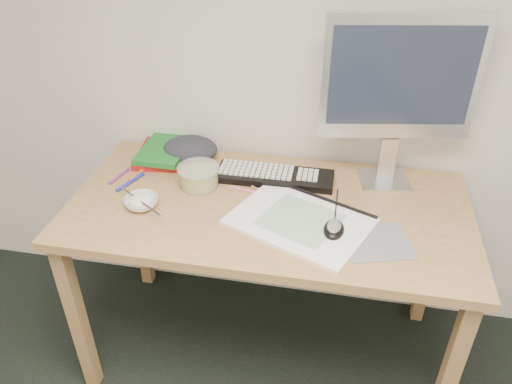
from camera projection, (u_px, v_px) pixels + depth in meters
desk at (268, 223)px, 1.79m from camera, size 1.40×0.70×0.75m
mousepad at (378, 242)px, 1.57m from camera, size 0.25×0.24×0.00m
sketchpad at (300, 221)px, 1.66m from camera, size 0.53×0.46×0.01m
keyboard at (275, 176)px, 1.88m from camera, size 0.44×0.14×0.03m
monitor at (400, 83)px, 1.67m from camera, size 0.53×0.19×0.62m
mouse at (334, 226)px, 1.59m from camera, size 0.07×0.11×0.04m
rice_bowl at (142, 202)px, 1.73m from camera, size 0.13×0.13×0.04m
chopsticks at (141, 202)px, 1.69m from camera, size 0.19×0.14×0.02m
fruit_tub at (199, 176)px, 1.83m from camera, size 0.18×0.18×0.08m
book_red at (162, 154)px, 2.03m from camera, size 0.21×0.27×0.02m
book_green at (164, 150)px, 2.00m from camera, size 0.18×0.25×0.02m
cloth_lump at (190, 149)px, 2.00m from camera, size 0.21×0.18×0.08m
pencil_pink at (255, 192)px, 1.80m from camera, size 0.20×0.05×0.01m
pencil_tan at (265, 194)px, 1.80m from camera, size 0.15×0.12×0.01m
pencil_black at (300, 204)px, 1.75m from camera, size 0.19×0.05×0.01m
marker_blue at (130, 182)px, 1.86m from camera, size 0.06×0.14×0.01m
marker_orange at (140, 172)px, 1.92m from camera, size 0.04×0.13×0.01m
marker_purple at (119, 176)px, 1.90m from camera, size 0.04×0.12×0.01m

